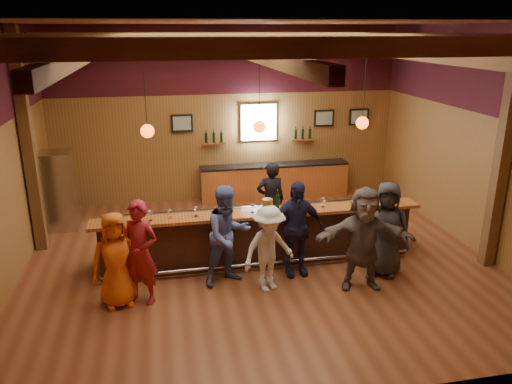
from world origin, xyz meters
TOP-DOWN VIEW (x-y plane):
  - room at (0.00, 0.06)m, footprint 9.04×9.00m
  - bar_counter at (0.02, 0.15)m, footprint 6.30×1.07m
  - back_bar_cabinet at (1.20, 3.72)m, footprint 4.00×0.52m
  - window at (0.80, 3.95)m, footprint 0.95×0.09m
  - framed_pictures at (1.67, 3.94)m, footprint 5.35×0.05m
  - wine_shelves at (0.80, 3.88)m, footprint 3.00×0.18m
  - pendant_lights at (0.00, 0.00)m, footprint 4.24×0.24m
  - stainless_fridge at (-4.10, 2.60)m, footprint 0.70×0.70m
  - customer_orange at (-2.62, -1.13)m, footprint 0.89×0.67m
  - customer_redvest at (-2.23, -1.10)m, footprint 0.78×0.69m
  - customer_denim at (-0.71, -0.72)m, footprint 1.08×0.96m
  - customer_white at (-0.06, -1.12)m, footprint 1.15×0.91m
  - customer_navy at (0.55, -0.65)m, footprint 1.09×0.51m
  - customer_brown at (1.57, -1.36)m, footprint 1.80×0.84m
  - customer_dark at (2.18, -0.96)m, footprint 1.04×0.89m
  - bartender at (0.49, 1.13)m, footprint 0.63×0.42m
  - ice_bucket at (0.14, -0.11)m, footprint 0.20×0.20m
  - bottle_a at (0.36, -0.03)m, footprint 0.08×0.08m
  - bottle_b at (0.67, -0.02)m, footprint 0.07×0.07m
  - glass_a at (-2.55, -0.24)m, footprint 0.08×0.08m
  - glass_b at (-2.05, -0.22)m, footprint 0.09×0.09m
  - glass_c at (-1.70, -0.17)m, footprint 0.08×0.08m
  - glass_d at (-1.22, -0.17)m, footprint 0.09×0.09m
  - glass_e at (-0.16, -0.18)m, footprint 0.08×0.08m
  - glass_f at (0.56, -0.22)m, footprint 0.08×0.08m
  - glass_g at (1.24, -0.15)m, footprint 0.09×0.09m
  - glass_h at (2.15, -0.19)m, footprint 0.08×0.08m

SIDE VIEW (x-z plane):
  - back_bar_cabinet at x=1.20m, z-range 0.00..0.95m
  - bar_counter at x=0.02m, z-range -0.03..1.08m
  - customer_white at x=-0.06m, z-range 0.00..1.56m
  - customer_orange at x=-2.62m, z-range 0.00..1.63m
  - bartender at x=0.49m, z-range 0.00..1.72m
  - customer_redvest at x=-2.23m, z-range 0.00..1.79m
  - customer_dark at x=2.18m, z-range 0.00..1.79m
  - stainless_fridge at x=-4.10m, z-range 0.00..1.80m
  - customer_navy at x=0.55m, z-range 0.00..1.82m
  - customer_denim at x=-0.71m, z-range 0.00..1.83m
  - customer_brown at x=1.57m, z-range 0.00..1.86m
  - ice_bucket at x=0.14m, z-range 1.11..1.33m
  - glass_a at x=-2.55m, z-range 1.15..1.32m
  - bottle_b at x=0.67m, z-range 1.08..1.39m
  - glass_f at x=0.56m, z-range 1.15..1.32m
  - glass_c at x=-1.70m, z-range 1.15..1.32m
  - glass_h at x=2.15m, z-range 1.15..1.33m
  - glass_e at x=-0.16m, z-range 1.15..1.33m
  - bottle_a at x=0.36m, z-range 1.07..1.42m
  - glass_d at x=-1.22m, z-range 1.15..1.35m
  - glass_g at x=1.24m, z-range 1.15..1.35m
  - glass_b at x=-2.05m, z-range 1.15..1.35m
  - wine_shelves at x=0.80m, z-range 1.47..1.77m
  - window at x=0.80m, z-range 1.57..2.52m
  - framed_pictures at x=1.67m, z-range 1.88..2.33m
  - pendant_lights at x=0.00m, z-range 2.02..3.39m
  - room at x=0.00m, z-range 0.95..5.47m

